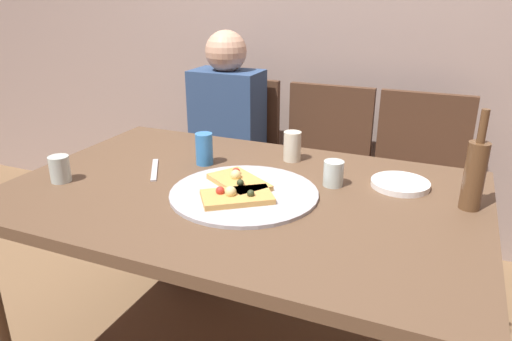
% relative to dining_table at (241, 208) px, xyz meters
% --- Properties ---
extents(back_wall, '(6.00, 0.10, 2.60)m').
position_rel_dining_table_xyz_m(back_wall, '(0.00, 1.26, 0.64)').
color(back_wall, gray).
rests_on(back_wall, ground_plane).
extents(dining_table, '(1.58, 1.02, 0.73)m').
position_rel_dining_table_xyz_m(dining_table, '(0.00, 0.00, 0.00)').
color(dining_table, brown).
rests_on(dining_table, ground_plane).
extents(pizza_tray, '(0.49, 0.49, 0.01)m').
position_rel_dining_table_xyz_m(pizza_tray, '(0.03, -0.04, 0.07)').
color(pizza_tray, '#ADADB2').
rests_on(pizza_tray, dining_table).
extents(pizza_slice_last, '(0.25, 0.23, 0.05)m').
position_rel_dining_table_xyz_m(pizza_slice_last, '(0.03, -0.10, 0.09)').
color(pizza_slice_last, tan).
rests_on(pizza_slice_last, pizza_tray).
extents(pizza_slice_extra, '(0.26, 0.23, 0.05)m').
position_rel_dining_table_xyz_m(pizza_slice_extra, '(-0.01, 0.01, 0.09)').
color(pizza_slice_extra, tan).
rests_on(pizza_slice_extra, pizza_tray).
extents(wine_bottle, '(0.06, 0.06, 0.31)m').
position_rel_dining_table_xyz_m(wine_bottle, '(0.71, 0.15, 0.18)').
color(wine_bottle, brown).
rests_on(wine_bottle, dining_table).
extents(tumbler_near, '(0.07, 0.07, 0.09)m').
position_rel_dining_table_xyz_m(tumbler_near, '(0.28, 0.16, 0.11)').
color(tumbler_near, '#B7C6BC').
rests_on(tumbler_near, dining_table).
extents(tumbler_far, '(0.07, 0.07, 0.12)m').
position_rel_dining_table_xyz_m(tumbler_far, '(0.06, 0.34, 0.13)').
color(tumbler_far, beige).
rests_on(tumbler_far, dining_table).
extents(wine_glass, '(0.07, 0.07, 0.09)m').
position_rel_dining_table_xyz_m(wine_glass, '(-0.61, -0.18, 0.11)').
color(wine_glass, '#B7C6BC').
rests_on(wine_glass, dining_table).
extents(soda_can, '(0.07, 0.07, 0.12)m').
position_rel_dining_table_xyz_m(soda_can, '(-0.23, 0.17, 0.13)').
color(soda_can, '#337AC1').
rests_on(soda_can, dining_table).
extents(plate_stack, '(0.20, 0.20, 0.02)m').
position_rel_dining_table_xyz_m(plate_stack, '(0.49, 0.24, 0.08)').
color(plate_stack, white).
rests_on(plate_stack, dining_table).
extents(table_knife, '(0.13, 0.20, 0.01)m').
position_rel_dining_table_xyz_m(table_knife, '(-0.37, 0.04, 0.07)').
color(table_knife, '#B7B7BC').
rests_on(table_knife, dining_table).
extents(chair_left, '(0.44, 0.44, 0.90)m').
position_rel_dining_table_xyz_m(chair_left, '(-0.47, 0.91, -0.15)').
color(chair_left, '#472D1E').
rests_on(chair_left, ground_plane).
extents(chair_middle, '(0.44, 0.44, 0.90)m').
position_rel_dining_table_xyz_m(chair_middle, '(0.04, 0.91, -0.15)').
color(chair_middle, '#472D1E').
rests_on(chair_middle, ground_plane).
extents(chair_right, '(0.44, 0.44, 0.90)m').
position_rel_dining_table_xyz_m(chair_right, '(0.50, 0.91, -0.15)').
color(chair_right, '#472D1E').
rests_on(chair_right, ground_plane).
extents(guest_in_sweater, '(0.36, 0.56, 1.17)m').
position_rel_dining_table_xyz_m(guest_in_sweater, '(-0.47, 0.76, -0.02)').
color(guest_in_sweater, navy).
rests_on(guest_in_sweater, ground_plane).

